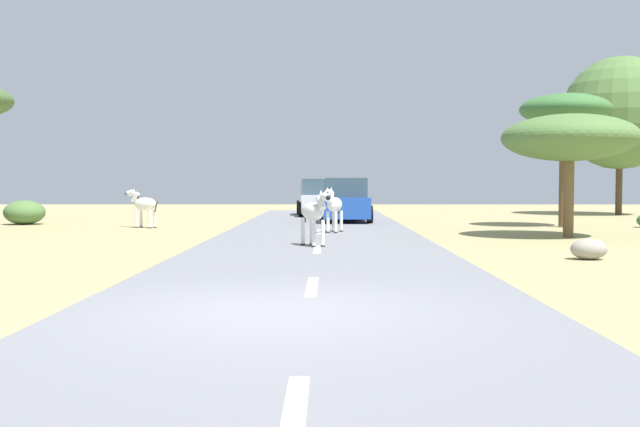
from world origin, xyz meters
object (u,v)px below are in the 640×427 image
(bush_0, at_px, (24,212))
(rock_1, at_px, (589,249))
(zebra_2, at_px, (144,204))
(zebra_1, at_px, (314,213))
(tree_4, at_px, (620,113))
(car_0, at_px, (319,199))
(zebra_0, at_px, (334,205))
(tree_3, at_px, (565,112))
(tree_0, at_px, (569,138))
(car_1, at_px, (345,202))

(bush_0, relative_size, rock_1, 2.07)
(zebra_2, bearing_deg, zebra_1, -114.65)
(tree_4, xyz_separation_m, bush_0, (-26.15, -8.48, -4.59))
(car_0, bearing_deg, zebra_0, 88.92)
(tree_4, bearing_deg, tree_3, -121.21)
(tree_3, bearing_deg, rock_1, -105.67)
(car_0, height_order, tree_4, tree_4)
(car_0, relative_size, tree_0, 1.14)
(zebra_2, height_order, tree_3, tree_3)
(bush_0, distance_m, rock_1, 21.15)
(tree_0, xyz_separation_m, bush_0, (-18.67, 6.39, -2.43))
(zebra_0, xyz_separation_m, tree_0, (6.84, -1.26, 2.00))
(tree_0, bearing_deg, zebra_2, 162.26)
(zebra_1, relative_size, car_1, 0.32)
(tree_3, bearing_deg, car_0, 137.34)
(rock_1, bearing_deg, car_0, 106.74)
(zebra_1, bearing_deg, zebra_0, -122.79)
(car_1, bearing_deg, zebra_0, -95.29)
(car_1, bearing_deg, tree_3, -20.81)
(zebra_1, distance_m, bush_0, 15.08)
(zebra_2, distance_m, car_0, 10.78)
(zebra_2, distance_m, tree_4, 23.91)
(car_0, height_order, tree_3, tree_3)
(tree_0, distance_m, bush_0, 19.88)
(zebra_1, xyz_separation_m, car_1, (1.04, 11.42, -0.02))
(car_1, relative_size, tree_0, 1.12)
(zebra_0, xyz_separation_m, bush_0, (-11.82, 5.13, -0.43))
(tree_0, bearing_deg, tree_3, 73.32)
(tree_4, bearing_deg, bush_0, -162.03)
(car_1, distance_m, tree_4, 16.07)
(zebra_0, relative_size, bush_0, 0.95)
(car_0, distance_m, tree_0, 15.31)
(zebra_2, relative_size, tree_4, 0.18)
(car_1, bearing_deg, zebra_2, -155.05)
(zebra_0, relative_size, car_0, 0.33)
(zebra_0, bearing_deg, tree_4, -119.94)
(car_1, distance_m, tree_0, 10.27)
(zebra_0, xyz_separation_m, zebra_2, (-6.71, 3.07, -0.06))
(zebra_1, height_order, zebra_2, zebra_1)
(zebra_2, relative_size, tree_3, 0.29)
(zebra_1, bearing_deg, rock_1, 129.69)
(zebra_2, height_order, tree_4, tree_4)
(car_0, xyz_separation_m, tree_3, (8.94, -8.24, 3.31))
(car_1, height_order, tree_4, tree_4)
(zebra_1, height_order, car_1, car_1)
(bush_0, bearing_deg, tree_4, 17.97)
(car_1, distance_m, rock_1, 14.74)
(tree_4, distance_m, bush_0, 27.88)
(car_0, bearing_deg, car_1, 97.70)
(zebra_1, distance_m, rock_1, 6.32)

